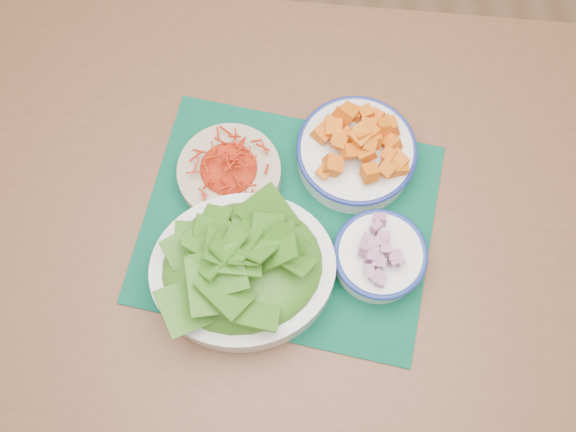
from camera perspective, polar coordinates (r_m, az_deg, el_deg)
The scene contains 7 objects.
ground at distance 1.83m, azimuth -6.84°, elevation -10.81°, with size 4.00×4.00×0.00m, color #A57450.
table at distance 1.21m, azimuth 1.85°, elevation -0.64°, with size 1.46×1.15×0.75m.
placemat at distance 1.11m, azimuth -0.00°, elevation -0.56°, with size 0.49×0.40×0.00m, color #033527.
carrot_bowl at distance 1.11m, azimuth -5.26°, elevation 3.98°, with size 0.22×0.22×0.07m.
squash_bowl at distance 1.12m, azimuth 6.14°, elevation 5.90°, with size 0.22×0.22×0.10m.
lettuce_bowl at distance 1.02m, azimuth -4.06°, elevation -4.54°, with size 0.31×0.26×0.13m.
onion_bowl at distance 1.06m, azimuth 8.17°, elevation -3.48°, with size 0.18×0.18×0.08m.
Camera 1 is at (0.17, -0.32, 1.80)m, focal length 40.00 mm.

